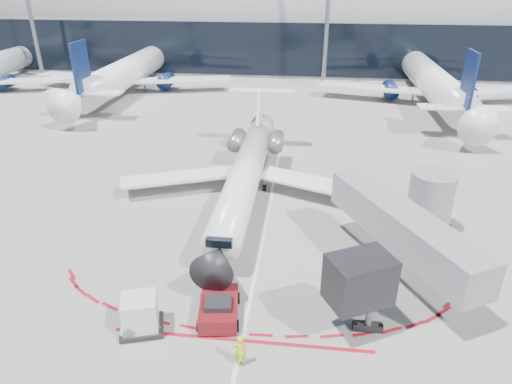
# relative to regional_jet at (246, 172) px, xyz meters

# --- Properties ---
(ground) EXTENTS (260.00, 260.00, 0.00)m
(ground) POSITION_rel_regional_jet_xyz_m (2.11, -5.54, -2.29)
(ground) COLOR gray
(ground) RESTS_ON ground
(apron_centerline) EXTENTS (0.25, 40.00, 0.01)m
(apron_centerline) POSITION_rel_regional_jet_xyz_m (2.11, -3.54, -2.29)
(apron_centerline) COLOR silver
(apron_centerline) RESTS_ON ground
(apron_stop_bar) EXTENTS (14.00, 0.25, 0.01)m
(apron_stop_bar) POSITION_rel_regional_jet_xyz_m (2.11, -17.04, -2.29)
(apron_stop_bar) COLOR maroon
(apron_stop_bar) RESTS_ON ground
(terminal_building) EXTENTS (150.00, 24.15, 24.00)m
(terminal_building) POSITION_rel_regional_jet_xyz_m (2.11, 59.43, 6.23)
(terminal_building) COLOR #9C9EA2
(terminal_building) RESTS_ON ground
(jet_bridge) EXTENTS (10.03, 15.20, 4.90)m
(jet_bridge) POSITION_rel_regional_jet_xyz_m (11.90, -8.55, 0.72)
(jet_bridge) COLOR #989AA0
(jet_bridge) RESTS_ON ground
(light_mast_west) EXTENTS (0.70, 0.70, 25.00)m
(light_mast_west) POSITION_rel_regional_jet_xyz_m (-42.89, 42.46, 10.21)
(light_mast_west) COLOR slate
(light_mast_west) RESTS_ON ground
(light_mast_centre) EXTENTS (0.70, 0.70, 25.00)m
(light_mast_centre) POSITION_rel_regional_jet_xyz_m (7.11, 42.46, 10.21)
(light_mast_centre) COLOR slate
(light_mast_centre) RESTS_ON ground
(regional_jet) EXTENTS (22.21, 27.39, 6.86)m
(regional_jet) POSITION_rel_regional_jet_xyz_m (0.00, 0.00, 0.00)
(regional_jet) COLOR white
(regional_jet) RESTS_ON ground
(pushback_tug) EXTENTS (2.66, 5.45, 1.39)m
(pushback_tug) POSITION_rel_regional_jet_xyz_m (0.57, -15.35, -1.68)
(pushback_tug) COLOR #540C10
(pushback_tug) RESTS_ON ground
(ramp_worker) EXTENTS (0.79, 0.65, 1.87)m
(ramp_worker) POSITION_rel_regional_jet_xyz_m (2.28, -18.68, -1.35)
(ramp_worker) COLOR yellow
(ramp_worker) RESTS_ON ground
(uld_container) EXTENTS (2.76, 2.53, 2.15)m
(uld_container) POSITION_rel_regional_jet_xyz_m (-3.43, -16.88, -1.23)
(uld_container) COLOR black
(uld_container) RESTS_ON ground
(safety_cone_left) EXTENTS (0.39, 0.39, 0.54)m
(safety_cone_left) POSITION_rel_regional_jet_xyz_m (-2.42, -16.95, -2.02)
(safety_cone_left) COLOR #E04F04
(safety_cone_left) RESTS_ON ground
(safety_cone_right) EXTENTS (0.38, 0.38, 0.53)m
(safety_cone_right) POSITION_rel_regional_jet_xyz_m (-0.38, -13.80, -2.03)
(safety_cone_right) COLOR #E04F04
(safety_cone_right) RESTS_ON ground
(bg_airliner_1) EXTENTS (37.79, 40.01, 12.23)m
(bg_airliner_1) POSITION_rel_regional_jet_xyz_m (-23.82, 36.38, 3.82)
(bg_airliner_1) COLOR white
(bg_airliner_1) RESTS_ON ground
(bg_airliner_2) EXTENTS (37.92, 40.16, 12.27)m
(bg_airliner_2) POSITION_rel_regional_jet_xyz_m (22.55, 34.66, 3.84)
(bg_airliner_2) COLOR white
(bg_airliner_2) RESTS_ON ground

